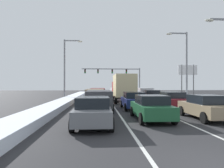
% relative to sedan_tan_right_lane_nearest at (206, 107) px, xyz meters
% --- Properties ---
extents(ground_plane, '(120.00, 120.00, 0.00)m').
position_rel_sedan_tan_right_lane_nearest_xyz_m(ground_plane, '(-3.49, 10.14, -0.76)').
color(ground_plane, '#28282B').
extents(lane_stripe_between_right_lane_and_center_lane, '(0.14, 49.02, 0.01)m').
position_rel_sedan_tan_right_lane_nearest_xyz_m(lane_stripe_between_right_lane_and_center_lane, '(-1.79, 14.60, -0.76)').
color(lane_stripe_between_right_lane_and_center_lane, silver).
rests_on(lane_stripe_between_right_lane_and_center_lane, ground).
extents(lane_stripe_between_center_lane_and_left_lane, '(0.14, 49.02, 0.01)m').
position_rel_sedan_tan_right_lane_nearest_xyz_m(lane_stripe_between_center_lane_and_left_lane, '(-5.19, 14.60, -0.76)').
color(lane_stripe_between_center_lane_and_left_lane, silver).
rests_on(lane_stripe_between_center_lane_and_left_lane, ground).
extents(snow_bank_right_shoulder, '(1.96, 49.02, 0.79)m').
position_rel_sedan_tan_right_lane_nearest_xyz_m(snow_bank_right_shoulder, '(3.51, 14.60, -0.37)').
color(snow_bank_right_shoulder, silver).
rests_on(snow_bank_right_shoulder, ground).
extents(snow_bank_left_shoulder, '(1.86, 49.02, 0.50)m').
position_rel_sedan_tan_right_lane_nearest_xyz_m(snow_bank_left_shoulder, '(-10.49, 14.60, -0.51)').
color(snow_bank_left_shoulder, silver).
rests_on(snow_bank_left_shoulder, ground).
extents(sedan_tan_right_lane_nearest, '(2.00, 4.50, 1.51)m').
position_rel_sedan_tan_right_lane_nearest_xyz_m(sedan_tan_right_lane_nearest, '(0.00, 0.00, 0.00)').
color(sedan_tan_right_lane_nearest, '#937F60').
rests_on(sedan_tan_right_lane_nearest, ground).
extents(sedan_maroon_right_lane_second, '(2.00, 4.50, 1.51)m').
position_rel_sedan_tan_right_lane_nearest_xyz_m(sedan_maroon_right_lane_second, '(-0.12, 5.70, 0.00)').
color(sedan_maroon_right_lane_second, maroon).
rests_on(sedan_maroon_right_lane_second, ground).
extents(sedan_black_right_lane_third, '(2.00, 4.50, 1.51)m').
position_rel_sedan_tan_right_lane_nearest_xyz_m(sedan_black_right_lane_third, '(-0.30, 12.51, 0.00)').
color(sedan_black_right_lane_third, black).
rests_on(sedan_black_right_lane_third, ground).
extents(suv_silver_right_lane_fourth, '(2.16, 4.90, 1.67)m').
position_rel_sedan_tan_right_lane_nearest_xyz_m(suv_silver_right_lane_fourth, '(0.12, 18.66, 0.25)').
color(suv_silver_right_lane_fourth, '#B7BABF').
rests_on(suv_silver_right_lane_fourth, ground).
extents(sedan_green_center_lane_nearest, '(2.00, 4.50, 1.51)m').
position_rel_sedan_tan_right_lane_nearest_xyz_m(sedan_green_center_lane_nearest, '(-3.49, -0.10, 0.00)').
color(sedan_green_center_lane_nearest, '#1E5633').
rests_on(sedan_green_center_lane_nearest, ground).
extents(sedan_navy_center_lane_second, '(2.00, 4.50, 1.51)m').
position_rel_sedan_tan_right_lane_nearest_xyz_m(sedan_navy_center_lane_second, '(-3.57, 5.70, 0.00)').
color(sedan_navy_center_lane_second, navy).
rests_on(sedan_navy_center_lane_second, ground).
extents(box_truck_center_lane_third, '(2.53, 7.20, 3.36)m').
position_rel_sedan_tan_right_lane_nearest_xyz_m(box_truck_center_lane_third, '(-3.64, 13.06, 1.14)').
color(box_truck_center_lane_third, maroon).
rests_on(box_truck_center_lane_third, ground).
extents(suv_white_center_lane_fourth, '(2.16, 4.90, 1.67)m').
position_rel_sedan_tan_right_lane_nearest_xyz_m(suv_white_center_lane_fourth, '(-3.68, 21.49, 0.25)').
color(suv_white_center_lane_fourth, silver).
rests_on(suv_white_center_lane_fourth, ground).
extents(sedan_gray_left_lane_nearest, '(2.00, 4.50, 1.51)m').
position_rel_sedan_tan_right_lane_nearest_xyz_m(sedan_gray_left_lane_nearest, '(-6.97, -1.64, 0.00)').
color(sedan_gray_left_lane_nearest, slate).
rests_on(sedan_gray_left_lane_nearest, ground).
extents(suv_charcoal_left_lane_second, '(2.16, 4.90, 1.67)m').
position_rel_sedan_tan_right_lane_nearest_xyz_m(suv_charcoal_left_lane_second, '(-6.64, 4.31, 0.25)').
color(suv_charcoal_left_lane_second, '#38383D').
rests_on(suv_charcoal_left_lane_second, ground).
extents(suv_tan_left_lane_third, '(2.16, 4.90, 1.67)m').
position_rel_sedan_tan_right_lane_nearest_xyz_m(suv_tan_left_lane_third, '(-7.08, 10.48, 0.25)').
color(suv_tan_left_lane_third, '#937F60').
rests_on(suv_tan_left_lane_third, ground).
extents(suv_maroon_left_lane_fourth, '(2.16, 4.90, 1.67)m').
position_rel_sedan_tan_right_lane_nearest_xyz_m(suv_maroon_left_lane_fourth, '(-6.85, 16.49, 0.25)').
color(suv_maroon_left_lane_fourth, maroon).
rests_on(suv_maroon_left_lane_fourth, ground).
extents(traffic_light_gantry, '(14.00, 0.47, 6.20)m').
position_rel_sedan_tan_right_lane_nearest_xyz_m(traffic_light_gantry, '(-2.17, 36.87, 4.12)').
color(traffic_light_gantry, slate).
rests_on(traffic_light_gantry, ground).
extents(street_lamp_right_mid, '(2.66, 0.36, 8.64)m').
position_rel_sedan_tan_right_lane_nearest_xyz_m(street_lamp_right_mid, '(3.79, 12.37, 4.37)').
color(street_lamp_right_mid, gray).
rests_on(street_lamp_right_mid, ground).
extents(street_lamp_left_mid, '(2.66, 0.36, 8.62)m').
position_rel_sedan_tan_right_lane_nearest_xyz_m(street_lamp_left_mid, '(-11.21, 17.36, 4.36)').
color(street_lamp_left_mid, gray).
rests_on(street_lamp_left_mid, ground).
extents(roadside_sign_right, '(3.20, 0.16, 5.50)m').
position_rel_sedan_tan_right_lane_nearest_xyz_m(roadside_sign_right, '(7.99, 20.90, 3.25)').
color(roadside_sign_right, '#59595B').
rests_on(roadside_sign_right, ground).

